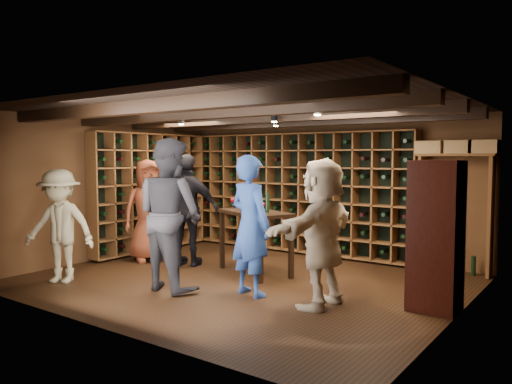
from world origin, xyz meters
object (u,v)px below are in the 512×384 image
Objects in this scene: display_cabinet at (435,239)px; guest_red_floral at (148,210)px; man_blue_shirt at (250,225)px; guest_woman_black at (188,210)px; guest_khaki at (60,226)px; tasting_table at (255,219)px; man_grey_suit at (170,214)px; guest_beige at (322,233)px.

guest_red_floral reaches higher than display_cabinet.
man_blue_shirt reaches higher than guest_red_floral.
guest_woman_black is (0.84, 0.11, 0.04)m from guest_red_floral.
guest_khaki is 2.88m from tasting_table.
guest_woman_black is 1.25m from tasting_table.
man_grey_suit is 2.01m from guest_red_floral.
man_grey_suit is at bearing 104.60° from guest_woman_black.
guest_red_floral is (-4.90, -0.02, 0.03)m from display_cabinet.
man_grey_suit is 1.72m from guest_khaki.
man_grey_suit reaches higher than guest_beige.
guest_woman_black reaches higher than guest_khaki.
man_grey_suit is 1.16× the size of guest_red_floral.
display_cabinet is at bearing 159.38° from guest_woman_black.
display_cabinet is at bearing 16.86° from tasting_table.
display_cabinet is at bearing -147.98° from man_blue_shirt.
guest_beige is at bearing -151.50° from display_cabinet.
man_grey_suit reaches higher than guest_red_floral.
guest_beige is at bearing -73.91° from guest_red_floral.
guest_red_floral is 0.95× the size of guest_woman_black.
man_blue_shirt is 2.83m from guest_red_floral.
tasting_table is at bearing 170.34° from guest_woman_black.
man_grey_suit reaches higher than tasting_table.
tasting_table is at bearing -99.81° from man_grey_suit.
guest_woman_black is 1.03× the size of guest_beige.
man_grey_suit is 1.14× the size of guest_beige.
tasting_table is at bearing 173.98° from display_cabinet.
man_grey_suit reaches higher than guest_khaki.
guest_red_floral is 1.23× the size of tasting_table.
man_blue_shirt is at bearing -79.33° from guest_red_floral.
guest_red_floral is 2.09m from tasting_table.
guest_khaki is at bearing -69.66° from guest_beige.
man_blue_shirt is 0.89× the size of man_grey_suit.
man_blue_shirt is 1.12× the size of guest_khaki.
guest_woman_black is (-1.90, 0.83, 0.01)m from man_blue_shirt.
tasting_table is at bearing -116.58° from guest_beige.
man_grey_suit is at bearing -3.45° from guest_khaki.
display_cabinet is 0.98× the size of guest_red_floral.
guest_beige is (2.90, -0.72, -0.03)m from guest_woman_black.
guest_khaki is at bearing 34.83° from man_blue_shirt.
man_grey_suit is at bearing -73.58° from guest_beige.
display_cabinet is at bearing -155.01° from man_grey_suit.
guest_woman_black is (-0.83, 1.23, -0.10)m from man_grey_suit.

